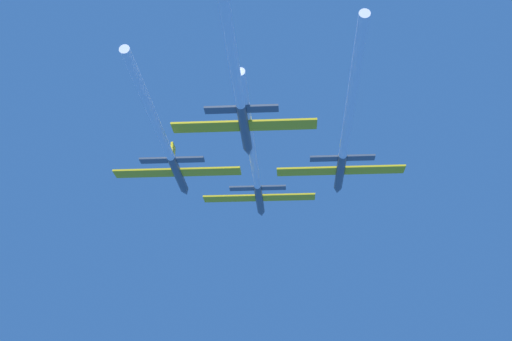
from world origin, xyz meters
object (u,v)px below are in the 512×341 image
at_px(jet_left_wing, 167,149).
at_px(jet_slot, 239,92).
at_px(jet_right_wing, 345,139).
at_px(jet_lead, 255,171).

bearing_deg(jet_left_wing, jet_slot, -49.11).
distance_m(jet_left_wing, jet_right_wing, 26.37).
distance_m(jet_lead, jet_left_wing, 17.58).
xyz_separation_m(jet_lead, jet_slot, (-0.52, -26.09, -0.65)).
relative_size(jet_lead, jet_left_wing, 1.19).
height_order(jet_lead, jet_left_wing, jet_lead).
distance_m(jet_left_wing, jet_slot, 18.15).
height_order(jet_lead, jet_right_wing, jet_lead).
bearing_deg(jet_slot, jet_left_wing, 130.89).
relative_size(jet_right_wing, jet_slot, 1.11).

